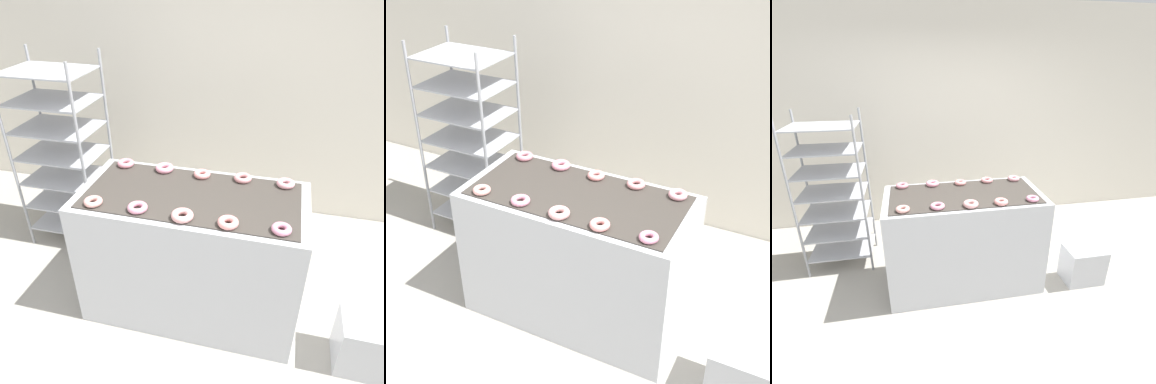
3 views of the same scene
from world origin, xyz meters
The scene contains 15 objects.
ground_plane centered at (0.00, 0.00, 0.00)m, with size 14.00×14.00×0.00m, color #9E998E.
wall_back centered at (0.00, 2.12, 1.40)m, with size 8.00×0.05×2.80m.
fryer_machine centered at (0.00, 0.61, 0.49)m, with size 1.47×0.72×0.97m.
baking_rack_cart centered at (-1.28, 1.18, 0.85)m, with size 0.67×0.51×1.67m.
glaze_bin centered at (1.20, 0.38, 0.19)m, with size 0.38×0.29×0.38m.
donut_near_leftmost centered at (-0.56, 0.36, 0.99)m, with size 0.11×0.11×0.04m, color tan.
donut_near_left centered at (-0.27, 0.36, 0.99)m, with size 0.12×0.12×0.04m, color pink.
donut_near_center centered at (0.01, 0.35, 0.99)m, with size 0.13×0.13×0.04m, color #D49391.
donut_near_right centered at (0.28, 0.35, 0.99)m, with size 0.12×0.12×0.04m, color #E18D88.
donut_near_rightmost centered at (0.57, 0.36, 0.99)m, with size 0.11×0.11×0.04m, color pink.
donut_far_leftmost centered at (-0.56, 0.88, 0.99)m, with size 0.12×0.12×0.04m, color #CF7D8A.
donut_far_left centered at (-0.27, 0.87, 0.99)m, with size 0.13×0.13×0.04m, color pink.
donut_far_center centered at (0.01, 0.86, 0.99)m, with size 0.11×0.11×0.04m, color pink.
donut_far_right centered at (0.29, 0.87, 0.99)m, with size 0.12×0.12×0.04m, color #D3888A.
donut_far_rightmost centered at (0.57, 0.87, 0.99)m, with size 0.12×0.12×0.04m, color pink.
Camera 3 is at (-0.46, -1.88, 2.08)m, focal length 28.00 mm.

